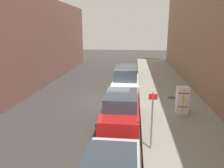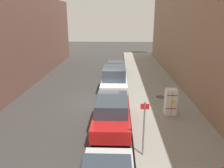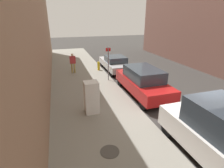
# 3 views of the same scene
# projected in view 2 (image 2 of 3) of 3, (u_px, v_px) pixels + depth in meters

# --- Properties ---
(ground_plane) EXTENTS (80.00, 80.00, 0.00)m
(ground_plane) POSITION_uv_depth(u_px,v_px,m) (102.00, 101.00, 16.39)
(ground_plane) COLOR #383533
(sidewalk_slab) EXTENTS (4.55, 44.00, 0.18)m
(sidewalk_slab) POSITION_uv_depth(u_px,v_px,m) (159.00, 100.00, 16.23)
(sidewalk_slab) COLOR gray
(sidewalk_slab) RESTS_ON ground
(building_facade_near) EXTENTS (2.28, 39.60, 10.19)m
(building_facade_near) POSITION_uv_depth(u_px,v_px,m) (215.00, 31.00, 14.64)
(building_facade_near) COLOR #937056
(building_facade_near) RESTS_ON ground
(discarded_refrigerator) EXTENTS (0.69, 0.64, 1.63)m
(discarded_refrigerator) POSITION_uv_depth(u_px,v_px,m) (171.00, 102.00, 13.55)
(discarded_refrigerator) COLOR white
(discarded_refrigerator) RESTS_ON sidewalk_slab
(manhole_cover) EXTENTS (0.70, 0.70, 0.02)m
(manhole_cover) POSITION_uv_depth(u_px,v_px,m) (160.00, 97.00, 16.64)
(manhole_cover) COLOR #47443F
(manhole_cover) RESTS_ON sidewalk_slab
(street_sign_post) EXTENTS (0.36, 0.07, 2.53)m
(street_sign_post) POSITION_uv_depth(u_px,v_px,m) (144.00, 126.00, 9.28)
(street_sign_post) COLOR slate
(street_sign_post) RESTS_ON sidewalk_slab
(parked_sedan_green) EXTENTS (1.83, 4.49, 1.39)m
(parked_sedan_green) POSITION_uv_depth(u_px,v_px,m) (116.00, 68.00, 23.61)
(parked_sedan_green) COLOR #1E6038
(parked_sedan_green) RESTS_ON ground
(parked_van_white) EXTENTS (2.04, 4.98, 2.13)m
(parked_van_white) POSITION_uv_depth(u_px,v_px,m) (114.00, 80.00, 17.96)
(parked_van_white) COLOR silver
(parked_van_white) RESTS_ON ground
(parked_suv_red) EXTENTS (1.96, 4.88, 1.76)m
(parked_suv_red) POSITION_uv_depth(u_px,v_px,m) (112.00, 112.00, 12.22)
(parked_suv_red) COLOR red
(parked_suv_red) RESTS_ON ground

